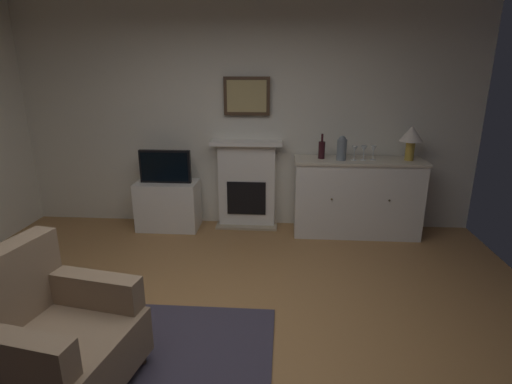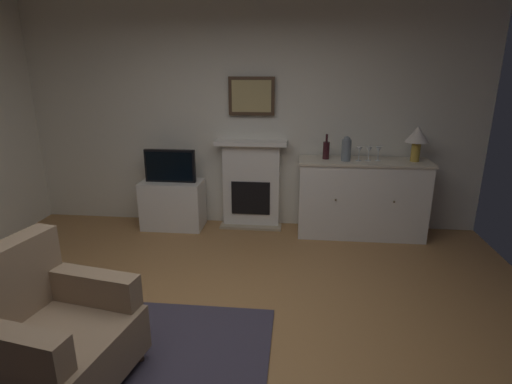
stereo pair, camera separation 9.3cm
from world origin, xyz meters
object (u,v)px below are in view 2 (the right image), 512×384
wine_glass_left (359,150)px  vase_decorative (346,149)px  tv_cabinet (173,204)px  armchair (48,332)px  wine_bottle (326,150)px  tv_set (170,166)px  framed_picture (252,96)px  wine_glass_center (369,150)px  table_lamp (417,137)px  fireplace_unit (251,184)px  sideboard_cabinet (361,198)px  wine_glass_right (379,150)px

wine_glass_left → vase_decorative: vase_decorative is taller
tv_cabinet → armchair: size_ratio=0.81×
wine_bottle → tv_set: bearing=-179.0°
framed_picture → wine_bottle: (0.89, -0.20, -0.59)m
wine_glass_center → vase_decorative: vase_decorative is taller
table_lamp → vase_decorative: size_ratio=1.42×
vase_decorative → framed_picture: bearing=166.2°
framed_picture → wine_bottle: size_ratio=1.90×
fireplace_unit → armchair: size_ratio=1.18×
table_lamp → vase_decorative: 0.79m
fireplace_unit → framed_picture: framed_picture is taller
framed_picture → armchair: size_ratio=0.59×
fireplace_unit → vase_decorative: vase_decorative is taller
table_lamp → vase_decorative: (-0.78, -0.05, -0.14)m
tv_set → armchair: bearing=-89.0°
wine_glass_left → tv_cabinet: 2.36m
table_lamp → wine_bottle: table_lamp is taller
wine_bottle → vase_decorative: 0.23m
framed_picture → sideboard_cabinet: 1.78m
vase_decorative → tv_set: (-2.09, 0.04, -0.26)m
framed_picture → tv_cabinet: 1.65m
fireplace_unit → armchair: (-0.93, -2.83, -0.17)m
wine_bottle → sideboard_cabinet: bearing=-3.1°
wine_glass_center → wine_glass_right: size_ratio=1.00×
table_lamp → vase_decorative: bearing=-176.3°
wine_glass_center → tv_set: size_ratio=0.27×
wine_bottle → vase_decorative: wine_bottle is taller
vase_decorative → armchair: (-2.04, -2.61, -0.68)m
table_lamp → wine_glass_center: 0.54m
wine_bottle → armchair: bearing=-124.2°
fireplace_unit → wine_glass_center: fireplace_unit is taller
fireplace_unit → tv_cabinet: size_ratio=1.47×
armchair → framed_picture: bearing=72.1°
fireplace_unit → wine_glass_center: bearing=-8.3°
wine_glass_left → sideboard_cabinet: bearing=29.7°
fireplace_unit → wine_glass_left: fireplace_unit is taller
tv_cabinet → tv_set: 0.50m
wine_bottle → fireplace_unit: bearing=170.3°
framed_picture → wine_glass_left: (1.26, -0.26, -0.57)m
wine_glass_center → tv_cabinet: size_ratio=0.22×
tv_cabinet → tv_set: size_ratio=1.21×
wine_glass_left → wine_glass_right: (0.22, 0.03, 0.00)m
sideboard_cabinet → wine_bottle: wine_bottle is taller
fireplace_unit → framed_picture: (0.00, 0.05, 1.07)m
fireplace_unit → wine_glass_right: bearing=-7.2°
table_lamp → tv_cabinet: size_ratio=0.53×
fireplace_unit → tv_cabinet: (-0.97, -0.16, -0.25)m
wine_glass_right → tv_cabinet: size_ratio=0.22×
sideboard_cabinet → tv_set: bearing=-179.8°
wine_glass_right → wine_glass_center: bearing=-173.0°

